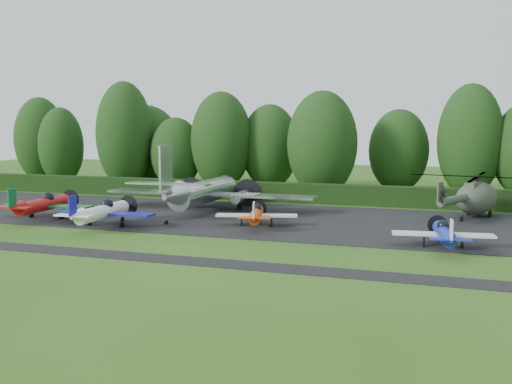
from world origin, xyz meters
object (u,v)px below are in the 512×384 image
(transport_plane, at_px, (203,192))
(light_plane_blue, at_px, (444,233))
(light_plane_red, at_px, (44,204))
(light_plane_white, at_px, (103,212))
(helicopter, at_px, (477,195))
(light_plane_orange, at_px, (256,214))

(transport_plane, xyz_separation_m, light_plane_blue, (21.15, -10.08, -0.81))
(light_plane_red, distance_m, light_plane_white, 7.26)
(transport_plane, bearing_deg, light_plane_blue, -25.33)
(transport_plane, height_order, light_plane_blue, transport_plane)
(transport_plane, bearing_deg, helicopter, 9.63)
(helicopter, bearing_deg, light_plane_orange, -172.76)
(light_plane_blue, bearing_deg, light_plane_orange, 171.97)
(transport_plane, relative_size, light_plane_white, 2.49)
(transport_plane, xyz_separation_m, light_plane_white, (-4.07, -10.21, -0.58))
(light_plane_blue, bearing_deg, light_plane_red, -175.86)
(light_plane_white, distance_m, helicopter, 31.27)
(light_plane_white, xyz_separation_m, helicopter, (27.86, 14.18, 0.71))
(light_plane_orange, relative_size, light_plane_blue, 1.00)
(transport_plane, relative_size, light_plane_red, 2.44)
(light_plane_red, distance_m, light_plane_orange, 18.42)
(light_plane_orange, xyz_separation_m, light_plane_blue, (13.93, -3.81, 0.00))
(transport_plane, bearing_deg, light_plane_orange, -40.85)
(transport_plane, height_order, helicopter, transport_plane)
(light_plane_white, relative_size, light_plane_blue, 1.22)
(light_plane_red, height_order, helicopter, helicopter)
(helicopter, bearing_deg, light_plane_red, 174.95)
(light_plane_white, distance_m, light_plane_blue, 25.22)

